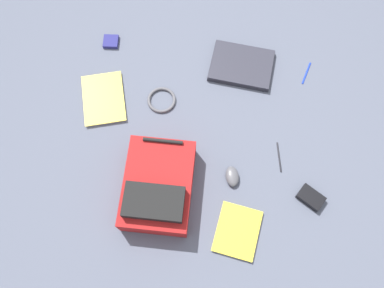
{
  "coord_description": "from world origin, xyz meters",
  "views": [
    {
      "loc": [
        0.04,
        -0.67,
        1.73
      ],
      "look_at": [
        -0.01,
        -0.04,
        0.02
      ],
      "focal_mm": 36.14,
      "sensor_mm": 36.0,
      "label": 1
    }
  ],
  "objects_px": {
    "cable_coil": "(162,100)",
    "book_comic": "(237,231)",
    "pen_blue": "(307,73)",
    "power_brick": "(311,198)",
    "earbud_pouch": "(111,42)",
    "book_blue": "(104,99)",
    "backpack": "(158,187)",
    "pen_black": "(279,157)",
    "laptop": "(242,65)",
    "computer_mouse": "(232,176)"
  },
  "relations": [
    {
      "from": "backpack",
      "to": "pen_blue",
      "type": "relative_size",
      "value": 3.11
    },
    {
      "from": "laptop",
      "to": "book_blue",
      "type": "height_order",
      "value": "laptop"
    },
    {
      "from": "book_blue",
      "to": "earbud_pouch",
      "type": "bearing_deg",
      "value": 92.16
    },
    {
      "from": "backpack",
      "to": "book_blue",
      "type": "relative_size",
      "value": 1.31
    },
    {
      "from": "book_comic",
      "to": "book_blue",
      "type": "height_order",
      "value": "same"
    },
    {
      "from": "backpack",
      "to": "pen_black",
      "type": "height_order",
      "value": "backpack"
    },
    {
      "from": "book_blue",
      "to": "earbud_pouch",
      "type": "xyz_separation_m",
      "value": [
        -0.01,
        0.34,
        0.0
      ]
    },
    {
      "from": "backpack",
      "to": "book_blue",
      "type": "height_order",
      "value": "backpack"
    },
    {
      "from": "cable_coil",
      "to": "book_blue",
      "type": "bearing_deg",
      "value": -177.24
    },
    {
      "from": "cable_coil",
      "to": "pen_black",
      "type": "relative_size",
      "value": 0.97
    },
    {
      "from": "book_comic",
      "to": "pen_blue",
      "type": "distance_m",
      "value": 0.89
    },
    {
      "from": "book_comic",
      "to": "book_blue",
      "type": "xyz_separation_m",
      "value": [
        -0.69,
        0.6,
        0.0
      ]
    },
    {
      "from": "power_brick",
      "to": "earbud_pouch",
      "type": "bearing_deg",
      "value": 143.14
    },
    {
      "from": "book_blue",
      "to": "backpack",
      "type": "bearing_deg",
      "value": -54.1
    },
    {
      "from": "computer_mouse",
      "to": "cable_coil",
      "type": "height_order",
      "value": "computer_mouse"
    },
    {
      "from": "pen_blue",
      "to": "backpack",
      "type": "bearing_deg",
      "value": -135.89
    },
    {
      "from": "cable_coil",
      "to": "pen_black",
      "type": "distance_m",
      "value": 0.64
    },
    {
      "from": "earbud_pouch",
      "to": "pen_blue",
      "type": "bearing_deg",
      "value": -6.28
    },
    {
      "from": "pen_blue",
      "to": "earbud_pouch",
      "type": "xyz_separation_m",
      "value": [
        -1.03,
        0.11,
        0.01
      ]
    },
    {
      "from": "book_blue",
      "to": "cable_coil",
      "type": "distance_m",
      "value": 0.29
    },
    {
      "from": "laptop",
      "to": "earbud_pouch",
      "type": "distance_m",
      "value": 0.7
    },
    {
      "from": "laptop",
      "to": "book_blue",
      "type": "bearing_deg",
      "value": -160.82
    },
    {
      "from": "book_comic",
      "to": "cable_coil",
      "type": "height_order",
      "value": "same"
    },
    {
      "from": "pen_black",
      "to": "pen_blue",
      "type": "bearing_deg",
      "value": 72.95
    },
    {
      "from": "book_blue",
      "to": "pen_black",
      "type": "height_order",
      "value": "book_blue"
    },
    {
      "from": "backpack",
      "to": "computer_mouse",
      "type": "bearing_deg",
      "value": 15.24
    },
    {
      "from": "book_blue",
      "to": "power_brick",
      "type": "bearing_deg",
      "value": -23.09
    },
    {
      "from": "computer_mouse",
      "to": "pen_black",
      "type": "distance_m",
      "value": 0.25
    },
    {
      "from": "earbud_pouch",
      "to": "cable_coil",
      "type": "bearing_deg",
      "value": -46.91
    },
    {
      "from": "computer_mouse",
      "to": "power_brick",
      "type": "relative_size",
      "value": 0.85
    },
    {
      "from": "computer_mouse",
      "to": "power_brick",
      "type": "xyz_separation_m",
      "value": [
        0.36,
        -0.07,
        -0.0
      ]
    },
    {
      "from": "cable_coil",
      "to": "power_brick",
      "type": "distance_m",
      "value": 0.85
    },
    {
      "from": "computer_mouse",
      "to": "earbud_pouch",
      "type": "bearing_deg",
      "value": 124.0
    },
    {
      "from": "cable_coil",
      "to": "book_comic",
      "type": "bearing_deg",
      "value": -57.27
    },
    {
      "from": "book_blue",
      "to": "cable_coil",
      "type": "height_order",
      "value": "book_blue"
    },
    {
      "from": "backpack",
      "to": "power_brick",
      "type": "relative_size",
      "value": 3.65
    },
    {
      "from": "laptop",
      "to": "earbud_pouch",
      "type": "xyz_separation_m",
      "value": [
        -0.69,
        0.1,
        -0.01
      ]
    },
    {
      "from": "power_brick",
      "to": "laptop",
      "type": "bearing_deg",
      "value": 116.36
    },
    {
      "from": "computer_mouse",
      "to": "book_comic",
      "type": "bearing_deg",
      "value": -92.3
    },
    {
      "from": "book_comic",
      "to": "cable_coil",
      "type": "relative_size",
      "value": 1.8
    },
    {
      "from": "laptop",
      "to": "cable_coil",
      "type": "relative_size",
      "value": 2.42
    },
    {
      "from": "computer_mouse",
      "to": "laptop",
      "type": "bearing_deg",
      "value": 77.6
    },
    {
      "from": "backpack",
      "to": "pen_black",
      "type": "xyz_separation_m",
      "value": [
        0.55,
        0.2,
        -0.07
      ]
    },
    {
      "from": "book_comic",
      "to": "computer_mouse",
      "type": "distance_m",
      "value": 0.25
    },
    {
      "from": "power_brick",
      "to": "pen_blue",
      "type": "bearing_deg",
      "value": 89.57
    },
    {
      "from": "computer_mouse",
      "to": "cable_coil",
      "type": "bearing_deg",
      "value": 124.61
    },
    {
      "from": "cable_coil",
      "to": "pen_blue",
      "type": "relative_size",
      "value": 1.07
    },
    {
      "from": "book_comic",
      "to": "computer_mouse",
      "type": "xyz_separation_m",
      "value": [
        -0.03,
        0.24,
        0.01
      ]
    },
    {
      "from": "book_comic",
      "to": "book_blue",
      "type": "relative_size",
      "value": 0.81
    },
    {
      "from": "pen_blue",
      "to": "earbud_pouch",
      "type": "height_order",
      "value": "earbud_pouch"
    }
  ]
}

